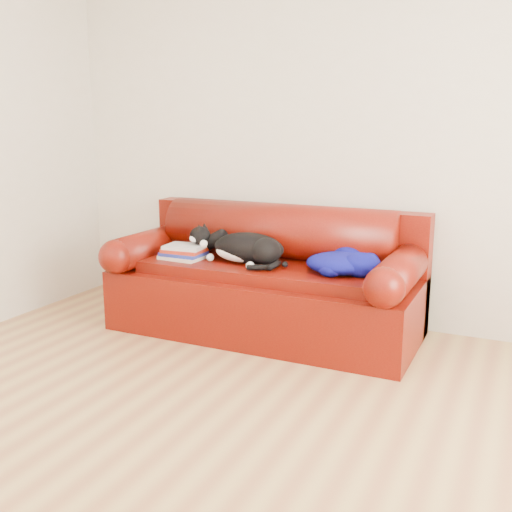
{
  "coord_description": "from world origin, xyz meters",
  "views": [
    {
      "loc": [
        1.26,
        -2.16,
        1.44
      ],
      "look_at": [
        -0.4,
        1.35,
        0.58
      ],
      "focal_mm": 42.0,
      "sensor_mm": 36.0,
      "label": 1
    }
  ],
  "objects": [
    {
      "name": "sofa_base",
      "position": [
        -0.4,
        1.49,
        0.24
      ],
      "size": [
        2.1,
        0.9,
        0.5
      ],
      "color": "#400202",
      "rests_on": "ground"
    },
    {
      "name": "ground",
      "position": [
        0.0,
        0.0,
        0.0
      ],
      "size": [
        4.5,
        4.5,
        0.0
      ],
      "primitive_type": "plane",
      "color": "#915D3A",
      "rests_on": "ground"
    },
    {
      "name": "room_shell",
      "position": [
        0.12,
        0.02,
        1.67
      ],
      "size": [
        4.52,
        4.02,
        2.61
      ],
      "color": "beige",
      "rests_on": "ground"
    },
    {
      "name": "book_stack",
      "position": [
        -0.96,
        1.36,
        0.55
      ],
      "size": [
        0.31,
        0.24,
        0.1
      ],
      "rotation": [
        0.0,
        0.0,
        0.01
      ],
      "color": "beige",
      "rests_on": "sofa_base"
    },
    {
      "name": "cat",
      "position": [
        -0.5,
        1.43,
        0.6
      ],
      "size": [
        0.69,
        0.44,
        0.26
      ],
      "rotation": [
        0.0,
        0.0,
        -0.36
      ],
      "color": "black",
      "rests_on": "sofa_base"
    },
    {
      "name": "sofa_back",
      "position": [
        -0.4,
        1.74,
        0.54
      ],
      "size": [
        2.1,
        1.01,
        0.88
      ],
      "color": "#400202",
      "rests_on": "ground"
    },
    {
      "name": "blanket",
      "position": [
        0.16,
        1.45,
        0.57
      ],
      "size": [
        0.56,
        0.45,
        0.16
      ],
      "rotation": [
        0.0,
        0.0,
        0.17
      ],
      "color": "#0A024D",
      "rests_on": "sofa_base"
    }
  ]
}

